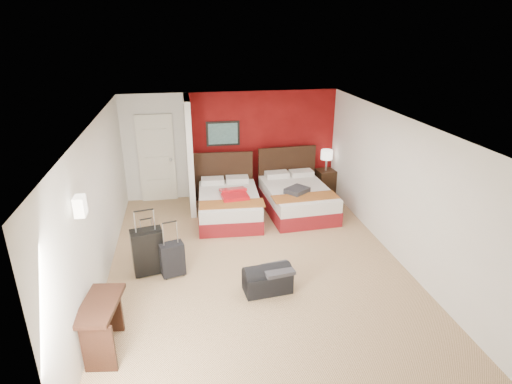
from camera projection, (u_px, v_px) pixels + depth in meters
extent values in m
plane|color=tan|center=(255.00, 261.00, 7.44)|extent=(6.50, 6.50, 0.00)
cube|color=silver|center=(231.00, 145.00, 9.95)|extent=(5.00, 0.04, 2.50)
cube|color=silver|center=(98.00, 207.00, 6.57)|extent=(0.04, 6.50, 2.50)
cube|color=black|center=(223.00, 134.00, 9.75)|extent=(0.78, 0.03, 0.58)
cube|color=white|center=(80.00, 206.00, 4.98)|extent=(0.12, 0.20, 0.24)
cube|color=maroon|center=(263.00, 144.00, 10.06)|extent=(3.50, 0.04, 2.50)
cube|color=silver|center=(190.00, 155.00, 9.20)|extent=(0.12, 1.20, 2.50)
cube|color=silver|center=(157.00, 159.00, 9.70)|extent=(0.82, 0.06, 2.05)
cube|color=silver|center=(229.00, 206.00, 9.03)|extent=(1.39, 1.90, 0.55)
cube|color=silver|center=(297.00, 200.00, 9.33)|extent=(1.44, 1.98, 0.57)
cube|color=red|center=(234.00, 194.00, 8.83)|extent=(0.61, 0.79, 0.09)
cube|color=#343438|center=(297.00, 190.00, 8.91)|extent=(0.59, 0.57, 0.11)
cube|color=black|center=(325.00, 182.00, 10.38)|extent=(0.48, 0.48, 0.59)
cylinder|color=silver|center=(326.00, 160.00, 10.18)|extent=(0.37, 0.37, 0.51)
cube|color=black|center=(148.00, 253.00, 6.97)|extent=(0.56, 0.41, 0.76)
cube|color=black|center=(172.00, 260.00, 6.93)|extent=(0.43, 0.32, 0.56)
cube|color=black|center=(149.00, 247.00, 7.45)|extent=(0.39, 0.30, 0.47)
cube|color=black|center=(267.00, 281.00, 6.56)|extent=(0.77, 0.46, 0.37)
cube|color=#39383D|center=(278.00, 269.00, 6.46)|extent=(0.50, 0.44, 0.06)
cube|color=#321910|center=(103.00, 327.00, 5.29)|extent=(0.55, 0.91, 0.72)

